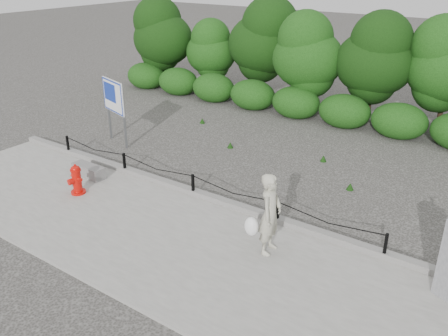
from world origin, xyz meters
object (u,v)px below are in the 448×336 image
advertising_sign (114,99)px  fire_hydrant (76,180)px  pedestrian (269,215)px  concrete_block (89,171)px

advertising_sign → fire_hydrant: bearing=-41.5°
fire_hydrant → pedestrian: (5.45, 0.53, 0.48)m
pedestrian → concrete_block: size_ratio=1.68×
pedestrian → concrete_block: 6.09m
fire_hydrant → pedestrian: pedestrian is taller
concrete_block → fire_hydrant: bearing=-56.1°
fire_hydrant → advertising_sign: size_ratio=0.38×
concrete_block → advertising_sign: advertising_sign is taller
fire_hydrant → pedestrian: size_ratio=0.46×
concrete_block → advertising_sign: size_ratio=0.49×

